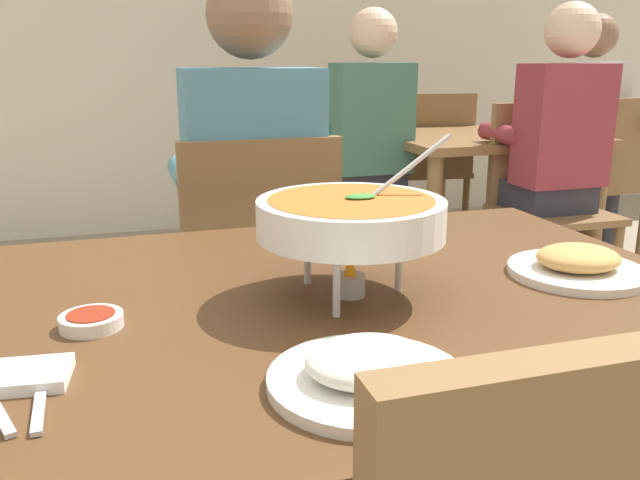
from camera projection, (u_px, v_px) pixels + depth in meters
dining_table_main at (346, 348)px, 1.12m from camera, size 1.24×0.95×0.72m
chair_diner_main at (256, 274)px, 1.85m from camera, size 0.44×0.44×0.90m
diner_main at (251, 189)px, 1.82m from camera, size 0.40×0.45×1.31m
curry_bowl at (348, 219)px, 1.04m from camera, size 0.33×0.30×0.26m
rice_plate at (368, 371)px, 0.78m from camera, size 0.24×0.24×0.06m
appetizer_plate at (578, 265)px, 1.17m from camera, size 0.24×0.24×0.06m
sauce_dish at (91, 320)px, 0.95m from camera, size 0.09×0.09×0.02m
napkin_folded at (17, 377)px, 0.79m from camera, size 0.13×0.09×0.02m
spoon_utensil at (41, 396)px, 0.75m from camera, size 0.02×0.17×0.01m
dining_table_far at (483, 160)px, 3.33m from camera, size 1.00×0.80×0.72m
chair_bg_left at (543, 193)px, 2.94m from camera, size 0.45×0.45×0.90m
chair_bg_middle at (356, 180)px, 3.24m from camera, size 0.50×0.50×0.90m
chair_bg_right at (607, 173)px, 3.44m from camera, size 0.47×0.47×0.90m
chair_bg_corner at (351, 165)px, 3.69m from camera, size 0.46×0.46×0.90m
chair_bg_window at (431, 161)px, 3.85m from camera, size 0.49×0.49×0.90m
patron_bg_left at (556, 142)px, 2.80m from camera, size 0.40×0.45×1.31m
patron_bg_middle at (368, 134)px, 3.11m from camera, size 0.40×0.45×1.31m
patron_bg_right at (591, 126)px, 3.45m from camera, size 0.40×0.45×1.31m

